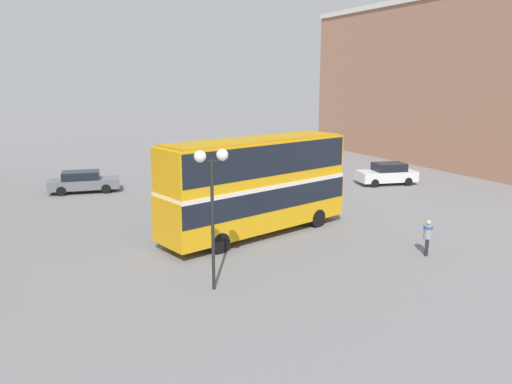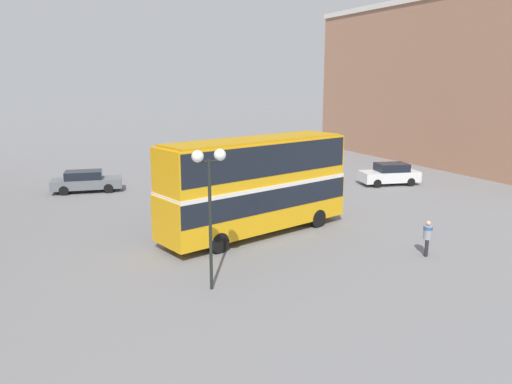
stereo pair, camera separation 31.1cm
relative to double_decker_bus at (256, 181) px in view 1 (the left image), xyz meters
The scene contains 7 objects.
ground_plane 2.86m from the double_decker_bus, 18.03° to the left, with size 240.00×240.00×0.00m, color slate.
building_row_right 29.70m from the double_decker_bus, 23.51° to the left, with size 9.41×33.42×14.89m.
double_decker_bus is the anchor object (origin of this frame).
pedestrian_foreground 8.44m from the double_decker_bus, 48.65° to the right, with size 0.56×0.56×1.62m.
parked_car_kerb_near 15.91m from the double_decker_bus, 25.14° to the left, with size 4.62×2.82×1.61m.
parked_car_kerb_far 15.52m from the double_decker_bus, 114.88° to the left, with size 4.94×2.60×1.49m.
street_lamp_twin_globe 7.21m from the double_decker_bus, 129.35° to the right, with size 1.28×0.44×5.28m.
Camera 1 is at (-11.49, -22.00, 7.68)m, focal length 35.00 mm.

